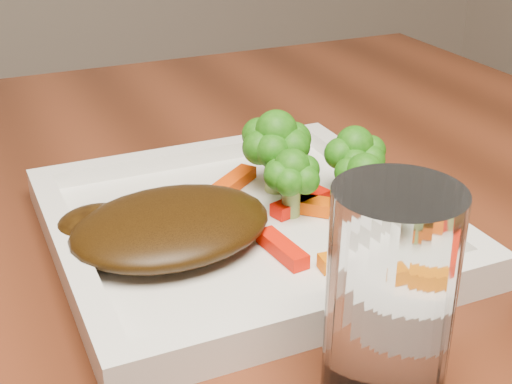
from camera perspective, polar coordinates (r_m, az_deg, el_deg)
name	(u,v)px	position (r m, az deg, el deg)	size (l,w,h in m)	color
plate	(244,232)	(0.53, -0.99, -3.22)	(0.27, 0.27, 0.01)	white
steak	(171,225)	(0.50, -6.80, -2.68)	(0.14, 0.11, 0.03)	#352008
broccoli_0	(276,150)	(0.56, 1.61, 3.38)	(0.06, 0.06, 0.07)	#257213
broccoli_1	(354,160)	(0.56, 7.81, 2.56)	(0.06, 0.06, 0.06)	#337513
broccoli_2	(364,185)	(0.52, 8.60, 0.55)	(0.05, 0.05, 0.06)	#266010
broccoli_3	(292,178)	(0.53, 2.87, 1.15)	(0.05, 0.05, 0.06)	#237313
carrot_0	(354,258)	(0.48, 7.83, -5.26)	(0.05, 0.01, 0.01)	#DF6503
carrot_2	(282,249)	(0.48, 2.11, -4.54)	(0.05, 0.01, 0.01)	red
carrot_4	(233,182)	(0.58, -1.87, 0.78)	(0.05, 0.01, 0.01)	#DD3C03
carrot_5	(332,208)	(0.54, 6.11, -1.31)	(0.06, 0.02, 0.01)	#FF5404
carrot_6	(301,203)	(0.55, 3.59, -0.87)	(0.05, 0.01, 0.01)	#FF1104
drinking_glass	(390,299)	(0.36, 10.64, -8.43)	(0.06, 0.06, 0.12)	white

